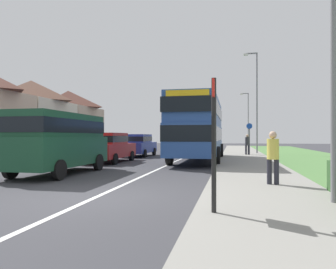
{
  "coord_description": "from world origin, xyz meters",
  "views": [
    {
      "loc": [
        3.32,
        -7.18,
        1.52
      ],
      "look_at": [
        0.53,
        6.35,
        1.6
      ],
      "focal_mm": 33.15,
      "sensor_mm": 36.0,
      "label": 1
    }
  ],
  "objects": [
    {
      "name": "street_lamp_near",
      "position": [
        5.34,
        -0.02,
        4.13
      ],
      "size": [
        1.14,
        0.2,
        7.17
      ],
      "color": "slate",
      "rests_on": "ground_plane"
    },
    {
      "name": "street_lamp_mid",
      "position": [
        5.28,
        19.38,
        4.79
      ],
      "size": [
        1.14,
        0.2,
        8.46
      ],
      "color": "slate",
      "rests_on": "ground_plane"
    },
    {
      "name": "house_terrace_far_side",
      "position": [
        -15.79,
        16.11,
        3.47
      ],
      "size": [
        6.23,
        27.69,
        6.95
      ],
      "color": "beige",
      "rests_on": "ground_plane"
    },
    {
      "name": "street_lamp_far",
      "position": [
        5.4,
        35.94,
        4.23
      ],
      "size": [
        1.14,
        0.2,
        7.36
      ],
      "color": "slate",
      "rests_on": "ground_plane"
    },
    {
      "name": "parked_car_blue",
      "position": [
        -3.58,
        15.26,
        0.92
      ],
      "size": [
        1.89,
        4.45,
        1.67
      ],
      "color": "navy",
      "rests_on": "ground_plane"
    },
    {
      "name": "parked_car_red",
      "position": [
        -3.74,
        9.86,
        0.94
      ],
      "size": [
        2.01,
        4.58,
        1.72
      ],
      "color": "#B21E1E",
      "rests_on": "ground_plane"
    },
    {
      "name": "ground_plane",
      "position": [
        0.0,
        0.0,
        0.0
      ],
      "size": [
        120.0,
        120.0,
        0.0
      ],
      "primitive_type": "plane",
      "color": "#38383D"
    },
    {
      "name": "cycle_route_sign",
      "position": [
        4.65,
        17.3,
        1.43
      ],
      "size": [
        0.44,
        0.08,
        2.52
      ],
      "color": "slate",
      "rests_on": "ground_plane"
    },
    {
      "name": "lane_marking_centre",
      "position": [
        0.0,
        8.0,
        0.0
      ],
      "size": [
        0.14,
        60.0,
        0.01
      ],
      "primitive_type": "cube",
      "color": "silver",
      "rests_on": "ground_plane"
    },
    {
      "name": "pavement_near_side",
      "position": [
        4.2,
        6.0,
        0.06
      ],
      "size": [
        3.2,
        68.0,
        0.12
      ],
      "primitive_type": "cube",
      "color": "gray",
      "rests_on": "ground_plane"
    },
    {
      "name": "double_decker_bus",
      "position": [
        1.34,
        11.55,
        2.14
      ],
      "size": [
        2.8,
        9.58,
        3.7
      ],
      "color": "#284C93",
      "rests_on": "ground_plane"
    },
    {
      "name": "pedestrian_at_stop",
      "position": [
        4.5,
        2.3,
        0.98
      ],
      "size": [
        0.34,
        0.34,
        1.67
      ],
      "color": "#23232D",
      "rests_on": "ground_plane"
    },
    {
      "name": "bus_stop_sign",
      "position": [
        3.0,
        -1.41,
        1.54
      ],
      "size": [
        0.09,
        0.52,
        2.6
      ],
      "color": "black",
      "rests_on": "ground_plane"
    },
    {
      "name": "parked_van_dark_green",
      "position": [
        -3.47,
        4.13,
        1.43
      ],
      "size": [
        2.11,
        5.17,
        2.43
      ],
      "color": "#19472D",
      "rests_on": "ground_plane"
    },
    {
      "name": "pedestrian_walking_away",
      "position": [
        4.49,
        17.26,
        0.98
      ],
      "size": [
        0.34,
        0.34,
        1.67
      ],
      "color": "#23232D",
      "rests_on": "ground_plane"
    }
  ]
}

